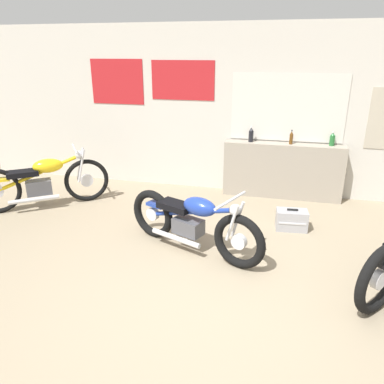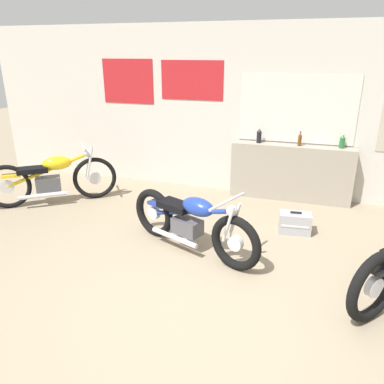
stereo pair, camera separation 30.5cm
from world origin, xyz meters
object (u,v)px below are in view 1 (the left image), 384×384
object	(u,v)px
bottle_leftmost	(251,135)
bottle_left_center	(291,138)
bottle_center	(332,139)
motorcycle_yellow	(43,181)
motorcycle_blue	(192,222)
hard_case_silver	(292,220)

from	to	relation	value
bottle_leftmost	bottle_left_center	distance (m)	0.65
bottle_center	motorcycle_yellow	distance (m)	4.65
bottle_center	motorcycle_yellow	size ratio (longest dim) A/B	0.13
motorcycle_yellow	motorcycle_blue	world-z (taller)	motorcycle_yellow
bottle_leftmost	bottle_left_center	size ratio (longest dim) A/B	1.12
hard_case_silver	motorcycle_yellow	bearing A→B (deg)	-178.59
motorcycle_blue	hard_case_silver	bearing A→B (deg)	37.08
bottle_left_center	hard_case_silver	distance (m)	1.54
bottle_center	motorcycle_yellow	xyz separation A→B (m)	(-4.40, -1.40, -0.59)
hard_case_silver	bottle_left_center	bearing A→B (deg)	93.65
bottle_left_center	hard_case_silver	world-z (taller)	bottle_left_center
motorcycle_yellow	hard_case_silver	bearing A→B (deg)	1.41
motorcycle_blue	bottle_leftmost	bearing A→B (deg)	77.75
bottle_left_center	bottle_center	world-z (taller)	bottle_left_center
bottle_leftmost	motorcycle_blue	xyz separation A→B (m)	(-0.48, -2.19, -0.65)
bottle_leftmost	motorcycle_yellow	xyz separation A→B (m)	(-3.10, -1.37, -0.60)
bottle_center	hard_case_silver	xyz separation A→B (m)	(-0.56, -1.31, -0.89)
motorcycle_yellow	motorcycle_blue	size ratio (longest dim) A/B	0.91
motorcycle_blue	bottle_left_center	bearing A→B (deg)	62.57
bottle_left_center	motorcycle_yellow	xyz separation A→B (m)	(-3.76, -1.35, -0.59)
bottle_center	hard_case_silver	bearing A→B (deg)	-113.15
bottle_leftmost	bottle_left_center	xyz separation A→B (m)	(0.65, -0.02, -0.01)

